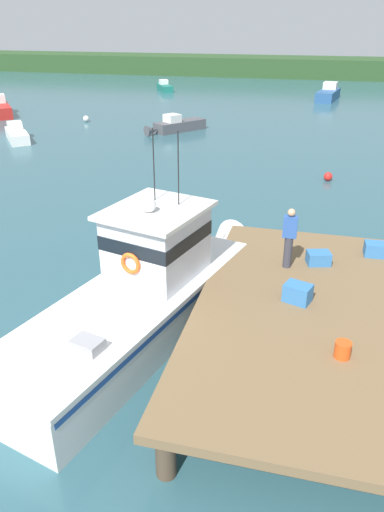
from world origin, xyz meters
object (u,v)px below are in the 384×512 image
object	(u,v)px
main_fishing_boat	(144,291)
deckhand_by_the_boat	(289,237)
bait_bucket	(343,350)
moored_boat_near_channel	(329,94)
moored_boat_far_left	(164,87)
crate_single_far	(376,249)
crate_single_by_cleat	(298,293)
mooring_buoy_inshore	(86,119)
moored_boat_outer_mooring	(16,134)
mooring_buoy_outer	(328,177)
moored_boat_off_the_point	(176,125)
crate_stack_mid_dock	(319,258)

from	to	relation	value
main_fishing_boat	deckhand_by_the_boat	distance (m)	3.97
bait_bucket	moored_boat_near_channel	size ratio (longest dim) A/B	0.05
moored_boat_far_left	crate_single_far	bearing A→B (deg)	-65.20
crate_single_by_cleat	bait_bucket	bearing A→B (deg)	-62.96
crate_single_by_cleat	mooring_buoy_inshore	xyz separation A→B (m)	(-17.20, 24.83, -1.19)
moored_boat_far_left	deckhand_by_the_boat	bearing A→B (deg)	-68.58
moored_boat_outer_mooring	bait_bucket	bearing A→B (deg)	-45.17
crate_single_far	deckhand_by_the_boat	bearing A→B (deg)	-151.06
crate_single_far	crate_single_by_cleat	world-z (taller)	crate_single_by_cleat
bait_bucket	mooring_buoy_outer	size ratio (longest dim) A/B	0.82
moored_boat_far_left	mooring_buoy_inshore	distance (m)	18.64
bait_bucket	moored_boat_off_the_point	distance (m)	27.18
mooring_buoy_outer	moored_boat_near_channel	bearing A→B (deg)	90.22
mooring_buoy_outer	main_fishing_boat	bearing A→B (deg)	-107.69
moored_boat_far_left	mooring_buoy_outer	size ratio (longest dim) A/B	10.04
bait_bucket	moored_boat_near_channel	bearing A→B (deg)	90.43
crate_single_far	crate_single_by_cleat	size ratio (longest dim) A/B	1.00
deckhand_by_the_boat	mooring_buoy_inshore	world-z (taller)	deckhand_by_the_boat
main_fishing_boat	moored_boat_off_the_point	size ratio (longest dim) A/B	2.29
main_fishing_boat	moored_boat_far_left	bearing A→B (deg)	106.64
moored_boat_outer_mooring	main_fishing_boat	bearing A→B (deg)	-50.18
crate_single_far	bait_bucket	distance (m)	5.01
crate_single_by_cleat	mooring_buoy_inshore	world-z (taller)	crate_single_by_cleat
crate_single_by_cleat	moored_boat_outer_mooring	bearing A→B (deg)	136.27
bait_bucket	moored_boat_outer_mooring	bearing A→B (deg)	134.83
moored_boat_off_the_point	moored_boat_outer_mooring	xyz separation A→B (m)	(-9.32, -5.04, -0.03)
moored_boat_far_left	mooring_buoy_outer	distance (m)	34.37
main_fishing_boat	crate_single_far	world-z (taller)	main_fishing_boat
moored_boat_off_the_point	deckhand_by_the_boat	bearing A→B (deg)	-66.73
moored_boat_near_channel	mooring_buoy_inshore	world-z (taller)	moored_boat_near_channel
crate_stack_mid_dock	moored_boat_near_channel	distance (m)	39.15
mooring_buoy_inshore	mooring_buoy_outer	distance (m)	21.03
moored_boat_near_channel	moored_boat_far_left	world-z (taller)	moored_boat_near_channel
bait_bucket	mooring_buoy_inshore	xyz separation A→B (m)	(-18.18, 26.74, -1.14)
moored_boat_outer_mooring	mooring_buoy_inshore	bearing A→B (deg)	75.87
bait_bucket	deckhand_by_the_boat	distance (m)	3.94
moored_boat_near_channel	crate_single_far	bearing A→B (deg)	-88.06
bait_bucket	crate_single_by_cleat	bearing A→B (deg)	117.04
mooring_buoy_outer	moored_boat_far_left	bearing A→B (deg)	120.62
bait_bucket	moored_boat_off_the_point	bearing A→B (deg)	112.85
moored_boat_off_the_point	moored_boat_near_channel	size ratio (longest dim) A/B	0.69
crate_single_by_cleat	bait_bucket	size ratio (longest dim) A/B	1.76
mooring_buoy_inshore	crate_single_far	bearing A→B (deg)	-48.73
moored_boat_far_left	mooring_buoy_inshore	world-z (taller)	moored_boat_far_left
deckhand_by_the_boat	crate_single_by_cleat	bearing A→B (deg)	-77.79
crate_single_by_cleat	moored_boat_near_channel	distance (m)	41.26
crate_single_far	mooring_buoy_outer	distance (m)	11.01
moored_boat_near_channel	mooring_buoy_outer	distance (m)	27.35
crate_single_far	mooring_buoy_inshore	xyz separation A→B (m)	(-19.15, 21.82, -1.16)
bait_bucket	moored_boat_far_left	distance (m)	48.73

